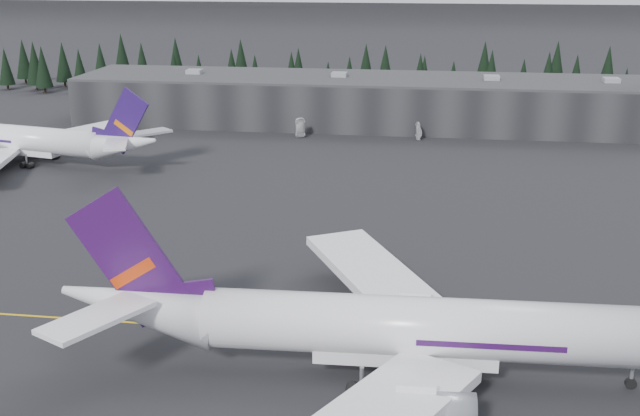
# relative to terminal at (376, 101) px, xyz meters

# --- Properties ---
(ground) EXTENTS (1400.00, 1400.00, 0.00)m
(ground) POSITION_rel_terminal_xyz_m (0.00, -125.00, -6.30)
(ground) COLOR black
(ground) RESTS_ON ground
(taxiline) EXTENTS (400.00, 0.40, 0.02)m
(taxiline) POSITION_rel_terminal_xyz_m (0.00, -127.00, -6.29)
(taxiline) COLOR gold
(taxiline) RESTS_ON ground
(terminal) EXTENTS (160.00, 30.00, 12.60)m
(terminal) POSITION_rel_terminal_xyz_m (0.00, 0.00, 0.00)
(terminal) COLOR black
(terminal) RESTS_ON ground
(treeline) EXTENTS (360.00, 20.00, 15.00)m
(treeline) POSITION_rel_terminal_xyz_m (0.00, 37.00, 1.20)
(treeline) COLOR black
(treeline) RESTS_ON ground
(jet_main) EXTENTS (69.65, 64.24, 20.47)m
(jet_main) POSITION_rel_terminal_xyz_m (10.74, -135.56, -0.53)
(jet_main) COLOR white
(jet_main) RESTS_ON ground
(jet_parked) EXTENTS (60.65, 55.45, 18.03)m
(jet_parked) POSITION_rel_terminal_xyz_m (-70.76, -53.16, -1.22)
(jet_parked) COLOR white
(jet_parked) RESTS_ON ground
(gse_vehicle_a) EXTENTS (4.05, 5.58, 1.41)m
(gse_vehicle_a) POSITION_rel_terminal_xyz_m (-17.41, -19.52, -5.59)
(gse_vehicle_a) COLOR silver
(gse_vehicle_a) RESTS_ON ground
(gse_vehicle_b) EXTENTS (4.81, 2.80, 1.54)m
(gse_vehicle_b) POSITION_rel_terminal_xyz_m (12.09, -18.17, -5.53)
(gse_vehicle_b) COLOR silver
(gse_vehicle_b) RESTS_ON ground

